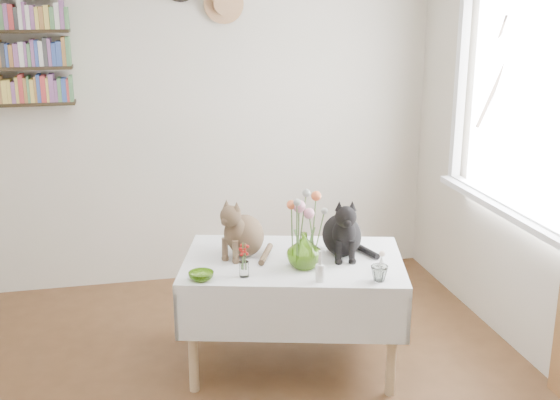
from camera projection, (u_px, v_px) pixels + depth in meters
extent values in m
cube|color=beige|center=(164.00, 118.00, 5.09)|extent=(4.04, 0.04, 2.54)
cube|color=white|center=(521.00, 104.00, 4.06)|extent=(0.01, 1.40, 1.20)
cube|color=white|center=(511.00, 208.00, 4.24)|extent=(0.06, 1.52, 0.06)
cube|color=white|center=(463.00, 89.00, 4.74)|extent=(0.06, 0.06, 1.20)
cube|color=white|center=(506.00, 209.00, 4.23)|extent=(0.12, 1.50, 0.04)
cube|color=white|center=(293.00, 263.00, 4.00)|extent=(1.40, 1.08, 0.05)
cylinder|color=tan|center=(193.00, 341.00, 3.81)|extent=(0.05, 0.05, 0.61)
cylinder|color=tan|center=(392.00, 344.00, 3.77)|extent=(0.05, 0.05, 0.61)
cylinder|color=tan|center=(208.00, 293.00, 4.42)|extent=(0.05, 0.05, 0.61)
cylinder|color=tan|center=(380.00, 295.00, 4.38)|extent=(0.05, 0.05, 0.61)
imported|color=#8BC237|center=(304.00, 250.00, 3.84)|extent=(0.26, 0.26, 0.20)
imported|color=#8BC237|center=(201.00, 276.00, 3.70)|extent=(0.16, 0.16, 0.04)
imported|color=white|center=(379.00, 273.00, 3.68)|extent=(0.12, 0.12, 0.09)
cylinder|color=white|center=(320.00, 273.00, 3.67)|extent=(0.05, 0.05, 0.09)
cylinder|color=white|center=(320.00, 258.00, 3.65)|extent=(0.02, 0.02, 0.08)
cylinder|color=white|center=(244.00, 269.00, 3.74)|extent=(0.05, 0.05, 0.08)
cone|color=white|center=(382.00, 262.00, 3.84)|extent=(0.06, 0.06, 0.08)
sphere|color=beige|center=(382.00, 254.00, 3.83)|extent=(0.03, 0.03, 0.03)
cylinder|color=#4C7233|center=(299.00, 233.00, 3.82)|extent=(0.01, 0.01, 0.30)
sphere|color=pink|center=(299.00, 207.00, 3.78)|extent=(0.07, 0.07, 0.07)
cylinder|color=#4C7233|center=(312.00, 237.00, 3.81)|extent=(0.01, 0.01, 0.26)
sphere|color=pink|center=(313.00, 215.00, 3.77)|extent=(0.06, 0.06, 0.06)
cylinder|color=#4C7233|center=(314.00, 227.00, 3.85)|extent=(0.01, 0.01, 0.34)
sphere|color=orange|center=(314.00, 198.00, 3.80)|extent=(0.06, 0.06, 0.06)
cylinder|color=#4C7233|center=(292.00, 231.00, 3.84)|extent=(0.01, 0.01, 0.31)
sphere|color=orange|center=(292.00, 204.00, 3.79)|extent=(0.05, 0.05, 0.05)
cylinder|color=#4C7233|center=(302.00, 224.00, 3.85)|extent=(0.01, 0.01, 0.37)
sphere|color=#999E93|center=(303.00, 192.00, 3.80)|extent=(0.04, 0.04, 0.04)
cylinder|color=#4C7233|center=(297.00, 233.00, 3.77)|extent=(0.01, 0.01, 0.33)
sphere|color=#999E93|center=(297.00, 204.00, 3.73)|extent=(0.04, 0.04, 0.04)
cylinder|color=#4C7233|center=(319.00, 236.00, 3.79)|extent=(0.01, 0.01, 0.29)
sphere|color=#999E93|center=(319.00, 210.00, 3.75)|extent=(0.04, 0.04, 0.04)
cylinder|color=#AA7E53|center=(224.00, 4.00, 4.91)|extent=(0.28, 0.02, 0.28)
cylinder|color=#AA7E53|center=(225.00, 4.00, 4.87)|extent=(0.16, 0.08, 0.16)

